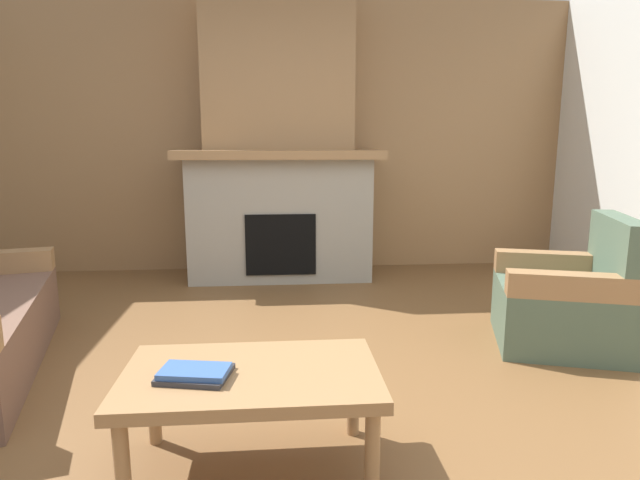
# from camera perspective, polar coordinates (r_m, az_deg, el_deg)

# --- Properties ---
(ground) EXTENTS (9.00, 9.00, 0.00)m
(ground) POSITION_cam_1_polar(r_m,az_deg,el_deg) (2.83, -3.67, -17.07)
(ground) COLOR brown
(wall_back_wood_panel) EXTENTS (6.00, 0.12, 2.70)m
(wall_back_wood_panel) POSITION_cam_1_polar(r_m,az_deg,el_deg) (5.50, -4.48, 11.01)
(wall_back_wood_panel) COLOR #997047
(wall_back_wood_panel) RESTS_ON ground
(fireplace) EXTENTS (1.90, 0.82, 2.70)m
(fireplace) POSITION_cam_1_polar(r_m,az_deg,el_deg) (5.13, -4.42, 8.96)
(fireplace) COLOR gray
(fireplace) RESTS_ON ground
(armchair) EXTENTS (0.95, 0.95, 0.85)m
(armchair) POSITION_cam_1_polar(r_m,az_deg,el_deg) (3.79, 25.18, -5.98)
(armchair) COLOR #4C604C
(armchair) RESTS_ON ground
(coffee_table) EXTENTS (1.00, 0.60, 0.43)m
(coffee_table) POSITION_cam_1_polar(r_m,az_deg,el_deg) (2.17, -7.40, -15.11)
(coffee_table) COLOR #997047
(coffee_table) RESTS_ON ground
(book_stack_near_edge) EXTENTS (0.29, 0.25, 0.04)m
(book_stack_near_edge) POSITION_cam_1_polar(r_m,az_deg,el_deg) (2.11, -13.36, -13.79)
(book_stack_near_edge) COLOR #2D2D33
(book_stack_near_edge) RESTS_ON coffee_table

